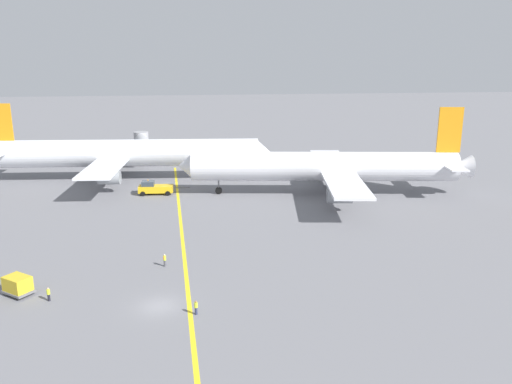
{
  "coord_description": "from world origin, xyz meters",
  "views": [
    {
      "loc": [
        3.63,
        -50.47,
        25.69
      ],
      "look_at": [
        14.35,
        30.37,
        4.0
      ],
      "focal_mm": 36.17,
      "sensor_mm": 36.0,
      "label": 1
    }
  ],
  "objects_px": {
    "gse_container_dolly_flat": "(18,285)",
    "ground_crew_wing_walker_right": "(165,260)",
    "airliner_being_pushed": "(326,167)",
    "airliner_at_gate_left": "(127,153)",
    "pushback_tug": "(155,188)",
    "ground_crew_marshaller_foreground": "(49,294)",
    "ground_crew_ramp_agent_by_cones": "(196,307)",
    "jet_bridge": "(142,142)"
  },
  "relations": [
    {
      "from": "gse_container_dolly_flat",
      "to": "ground_crew_marshaller_foreground",
      "type": "relative_size",
      "value": 2.5
    },
    {
      "from": "airliner_at_gate_left",
      "to": "ground_crew_ramp_agent_by_cones",
      "type": "height_order",
      "value": "airliner_at_gate_left"
    },
    {
      "from": "airliner_being_pushed",
      "to": "ground_crew_marshaller_foreground",
      "type": "relative_size",
      "value": 35.57
    },
    {
      "from": "gse_container_dolly_flat",
      "to": "ground_crew_wing_walker_right",
      "type": "bearing_deg",
      "value": 20.52
    },
    {
      "from": "airliner_at_gate_left",
      "to": "pushback_tug",
      "type": "xyz_separation_m",
      "value": [
        6.38,
        -13.12,
        -4.42
      ]
    },
    {
      "from": "ground_crew_ramp_agent_by_cones",
      "to": "ground_crew_wing_walker_right",
      "type": "distance_m",
      "value": 13.52
    },
    {
      "from": "ground_crew_marshaller_foreground",
      "to": "jet_bridge",
      "type": "bearing_deg",
      "value": 87.18
    },
    {
      "from": "ground_crew_ramp_agent_by_cones",
      "to": "jet_bridge",
      "type": "xyz_separation_m",
      "value": [
        -11.79,
        84.52,
        3.61
      ]
    },
    {
      "from": "gse_container_dolly_flat",
      "to": "jet_bridge",
      "type": "xyz_separation_m",
      "value": [
        7.63,
        77.41,
        3.23
      ]
    },
    {
      "from": "ground_crew_wing_walker_right",
      "to": "ground_crew_marshaller_foreground",
      "type": "bearing_deg",
      "value": -146.79
    },
    {
      "from": "airliner_being_pushed",
      "to": "gse_container_dolly_flat",
      "type": "bearing_deg",
      "value": -140.37
    },
    {
      "from": "pushback_tug",
      "to": "ground_crew_ramp_agent_by_cones",
      "type": "bearing_deg",
      "value": -81.97
    },
    {
      "from": "pushback_tug",
      "to": "ground_crew_marshaller_foreground",
      "type": "xyz_separation_m",
      "value": [
        -8.86,
        -43.38,
        -0.43
      ]
    },
    {
      "from": "airliner_at_gate_left",
      "to": "ground_crew_wing_walker_right",
      "type": "distance_m",
      "value": 49.77
    },
    {
      "from": "pushback_tug",
      "to": "ground_crew_marshaller_foreground",
      "type": "relative_size",
      "value": 6.27
    },
    {
      "from": "airliner_at_gate_left",
      "to": "gse_container_dolly_flat",
      "type": "bearing_deg",
      "value": -96.49
    },
    {
      "from": "airliner_being_pushed",
      "to": "ground_crew_wing_walker_right",
      "type": "relative_size",
      "value": 33.48
    },
    {
      "from": "pushback_tug",
      "to": "gse_container_dolly_flat",
      "type": "bearing_deg",
      "value": -106.9
    },
    {
      "from": "ground_crew_ramp_agent_by_cones",
      "to": "gse_container_dolly_flat",
      "type": "bearing_deg",
      "value": 159.9
    },
    {
      "from": "airliner_at_gate_left",
      "to": "gse_container_dolly_flat",
      "type": "distance_m",
      "value": 55.04
    },
    {
      "from": "airliner_at_gate_left",
      "to": "pushback_tug",
      "type": "distance_m",
      "value": 15.24
    },
    {
      "from": "pushback_tug",
      "to": "ground_crew_ramp_agent_by_cones",
      "type": "height_order",
      "value": "pushback_tug"
    },
    {
      "from": "airliner_at_gate_left",
      "to": "ground_crew_marshaller_foreground",
      "type": "height_order",
      "value": "airliner_at_gate_left"
    },
    {
      "from": "pushback_tug",
      "to": "jet_bridge",
      "type": "relative_size",
      "value": 0.61
    },
    {
      "from": "gse_container_dolly_flat",
      "to": "ground_crew_ramp_agent_by_cones",
      "type": "xyz_separation_m",
      "value": [
        19.42,
        -7.11,
        -0.38
      ]
    },
    {
      "from": "airliner_being_pushed",
      "to": "pushback_tug",
      "type": "relative_size",
      "value": 5.67
    },
    {
      "from": "pushback_tug",
      "to": "ground_crew_ramp_agent_by_cones",
      "type": "relative_size",
      "value": 6.31
    },
    {
      "from": "pushback_tug",
      "to": "ground_crew_ramp_agent_by_cones",
      "type": "xyz_separation_m",
      "value": [
        6.84,
        -48.5,
        -0.43
      ]
    },
    {
      "from": "airliner_being_pushed",
      "to": "ground_crew_marshaller_foreground",
      "type": "distance_m",
      "value": 56.88
    },
    {
      "from": "airliner_at_gate_left",
      "to": "ground_crew_ramp_agent_by_cones",
      "type": "bearing_deg",
      "value": -77.89
    },
    {
      "from": "airliner_at_gate_left",
      "to": "jet_bridge",
      "type": "height_order",
      "value": "airliner_at_gate_left"
    },
    {
      "from": "airliner_at_gate_left",
      "to": "ground_crew_ramp_agent_by_cones",
      "type": "distance_m",
      "value": 63.21
    },
    {
      "from": "ground_crew_wing_walker_right",
      "to": "gse_container_dolly_flat",
      "type": "bearing_deg",
      "value": -159.48
    },
    {
      "from": "airliner_at_gate_left",
      "to": "jet_bridge",
      "type": "distance_m",
      "value": 22.98
    },
    {
      "from": "jet_bridge",
      "to": "airliner_at_gate_left",
      "type": "bearing_deg",
      "value": -93.58
    },
    {
      "from": "gse_container_dolly_flat",
      "to": "ground_crew_wing_walker_right",
      "type": "distance_m",
      "value": 16.85
    },
    {
      "from": "pushback_tug",
      "to": "ground_crew_marshaller_foreground",
      "type": "bearing_deg",
      "value": -101.54
    },
    {
      "from": "airliner_at_gate_left",
      "to": "ground_crew_marshaller_foreground",
      "type": "xyz_separation_m",
      "value": [
        -2.48,
        -56.5,
        -4.84
      ]
    },
    {
      "from": "ground_crew_wing_walker_right",
      "to": "airliner_at_gate_left",
      "type": "bearing_deg",
      "value": 101.14
    },
    {
      "from": "airliner_at_gate_left",
      "to": "pushback_tug",
      "type": "bearing_deg",
      "value": -64.07
    },
    {
      "from": "ground_crew_ramp_agent_by_cones",
      "to": "jet_bridge",
      "type": "relative_size",
      "value": 0.1
    },
    {
      "from": "airliner_at_gate_left",
      "to": "ground_crew_wing_walker_right",
      "type": "height_order",
      "value": "airliner_at_gate_left"
    }
  ]
}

